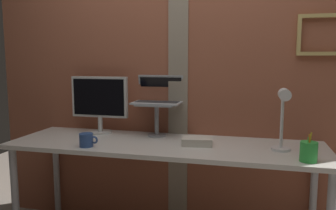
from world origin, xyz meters
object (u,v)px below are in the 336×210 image
object	(u,v)px
coffee_mug	(87,140)
pen_cup	(309,152)
monitor	(100,100)
desk_lamp	(283,113)
laptop	(159,95)

from	to	relation	value
coffee_mug	pen_cup	bearing A→B (deg)	-0.01
monitor	desk_lamp	xyz separation A→B (m)	(1.33, -0.25, -0.01)
coffee_mug	desk_lamp	bearing A→B (deg)	7.65
desk_lamp	pen_cup	distance (m)	0.28
desk_lamp	monitor	bearing A→B (deg)	169.36
desk_lamp	pen_cup	bearing A→B (deg)	-51.89
desk_lamp	pen_cup	world-z (taller)	desk_lamp
monitor	coffee_mug	world-z (taller)	monitor
monitor	laptop	bearing A→B (deg)	8.07
pen_cup	coffee_mug	bearing A→B (deg)	179.99
desk_lamp	pen_cup	size ratio (longest dim) A/B	2.39
desk_lamp	coffee_mug	distance (m)	1.26
monitor	pen_cup	bearing A→B (deg)	-15.89
pen_cup	coffee_mug	size ratio (longest dim) A/B	1.30
laptop	pen_cup	distance (m)	1.13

